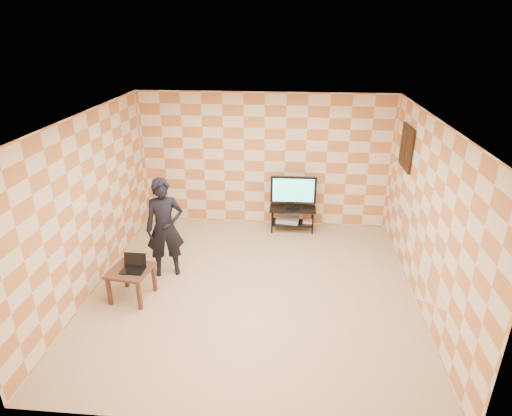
% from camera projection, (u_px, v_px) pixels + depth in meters
% --- Properties ---
extents(floor, '(5.00, 5.00, 0.00)m').
position_uv_depth(floor, '(253.00, 289.00, 6.77)').
color(floor, tan).
rests_on(floor, ground).
extents(wall_back, '(5.00, 0.02, 2.70)m').
position_uv_depth(wall_back, '(264.00, 161.00, 8.52)').
color(wall_back, beige).
rests_on(wall_back, ground).
extents(wall_front, '(5.00, 0.02, 2.70)m').
position_uv_depth(wall_front, '(226.00, 321.00, 3.95)').
color(wall_front, beige).
rests_on(wall_front, ground).
extents(wall_left, '(0.02, 5.00, 2.70)m').
position_uv_depth(wall_left, '(87.00, 206.00, 6.44)').
color(wall_left, beige).
rests_on(wall_left, ground).
extents(wall_right, '(0.02, 5.00, 2.70)m').
position_uv_depth(wall_right, '(428.00, 218.00, 6.03)').
color(wall_right, beige).
rests_on(wall_right, ground).
extents(ceiling, '(5.00, 5.00, 0.02)m').
position_uv_depth(ceiling, '(252.00, 119.00, 5.70)').
color(ceiling, white).
rests_on(ceiling, wall_back).
extents(wall_art, '(0.04, 0.72, 0.72)m').
position_uv_depth(wall_art, '(407.00, 147.00, 7.21)').
color(wall_art, black).
rests_on(wall_art, wall_right).
extents(tv_stand, '(0.91, 0.41, 0.50)m').
position_uv_depth(tv_stand, '(293.00, 214.00, 8.57)').
color(tv_stand, black).
rests_on(tv_stand, floor).
extents(tv, '(0.90, 0.17, 0.65)m').
position_uv_depth(tv, '(293.00, 191.00, 8.37)').
color(tv, black).
rests_on(tv, tv_stand).
extents(dvd_player, '(0.48, 0.37, 0.07)m').
position_uv_depth(dvd_player, '(288.00, 220.00, 8.67)').
color(dvd_player, '#B0B0B3').
rests_on(dvd_player, tv_stand).
extents(game_console, '(0.21, 0.16, 0.05)m').
position_uv_depth(game_console, '(308.00, 221.00, 8.63)').
color(game_console, silver).
rests_on(game_console, tv_stand).
extents(side_table, '(0.66, 0.66, 0.50)m').
position_uv_depth(side_table, '(131.00, 274.00, 6.42)').
color(side_table, '#3D291B').
rests_on(side_table, floor).
extents(laptop, '(0.35, 0.28, 0.23)m').
position_uv_depth(laptop, '(134.00, 266.00, 6.37)').
color(laptop, black).
rests_on(laptop, side_table).
extents(person, '(0.70, 0.56, 1.68)m').
position_uv_depth(person, '(165.00, 228.00, 6.90)').
color(person, black).
rests_on(person, floor).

